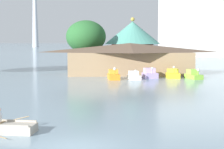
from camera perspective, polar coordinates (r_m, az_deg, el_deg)
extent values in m
plane|color=gray|center=(16.35, -6.03, -11.79)|extent=(2000.00, 2000.00, 0.00)
cube|color=#ADA393|center=(19.84, -17.01, -8.24)|extent=(3.54, 1.80, 0.47)
cube|color=#ADA393|center=(20.28, -16.37, -7.10)|extent=(3.18, 0.65, 0.10)
cylinder|color=tan|center=(21.22, -15.50, -7.02)|extent=(1.83, 0.36, 0.50)
cube|color=orange|center=(45.08, 0.26, -0.35)|extent=(1.54, 2.72, 0.71)
cube|color=gold|center=(45.34, 0.21, 0.50)|extent=(1.22, 1.27, 0.58)
cylinder|color=orange|center=(43.99, 0.43, 0.33)|extent=(0.14, 0.14, 0.54)
sphere|color=white|center=(43.95, 0.43, 0.92)|extent=(0.37, 0.37, 0.37)
cube|color=white|center=(45.37, 3.55, -0.42)|extent=(1.55, 2.86, 0.55)
cube|color=white|center=(45.66, 3.48, 0.28)|extent=(1.23, 1.33, 0.51)
cylinder|color=white|center=(44.24, 3.82, 0.09)|extent=(0.14, 0.14, 0.46)
sphere|color=white|center=(44.21, 3.82, 0.58)|extent=(0.30, 0.30, 0.30)
cube|color=#B299D8|center=(47.14, 6.12, -0.14)|extent=(1.97, 2.46, 0.69)
cube|color=#C8ADF0|center=(47.34, 6.03, 0.69)|extent=(1.54, 1.21, 0.64)
cylinder|color=#B299D8|center=(46.23, 6.45, 0.50)|extent=(0.14, 0.14, 0.53)
sphere|color=white|center=(46.20, 6.46, 1.00)|extent=(0.28, 0.28, 0.28)
cube|color=yellow|center=(47.62, 9.75, -0.15)|extent=(1.84, 2.40, 0.67)
cube|color=yellow|center=(47.85, 9.72, 0.60)|extent=(1.50, 1.13, 0.54)
cylinder|color=yellow|center=(46.66, 9.91, 0.57)|extent=(0.14, 0.14, 0.69)
sphere|color=white|center=(46.62, 9.92, 1.17)|extent=(0.28, 0.28, 0.28)
cube|color=#8CCC3F|center=(46.90, 13.01, -0.34)|extent=(1.96, 2.83, 0.59)
cube|color=#A0E24F|center=(47.12, 12.82, 0.45)|extent=(1.39, 1.42, 0.64)
cylinder|color=#8CCC3F|center=(45.97, 13.68, 0.21)|extent=(0.14, 0.14, 0.48)
sphere|color=white|center=(45.94, 13.69, 0.72)|extent=(0.35, 0.35, 0.35)
cube|color=#9E7F5B|center=(51.97, 2.88, 1.81)|extent=(17.60, 6.69, 3.26)
pyramid|color=brown|center=(51.88, 2.89, 4.34)|extent=(19.01, 7.70, 1.33)
cylinder|color=#993328|center=(61.86, 3.31, 2.89)|extent=(7.26, 7.26, 4.39)
cone|color=teal|center=(61.82, 3.33, 6.73)|extent=(9.68, 9.68, 3.89)
sphere|color=#B7993D|center=(61.92, 3.34, 8.85)|extent=(0.70, 0.70, 0.70)
cylinder|color=brown|center=(57.97, -4.17, 2.03)|extent=(0.72, 0.72, 2.99)
ellipsoid|color=#28602D|center=(57.88, -4.20, 6.11)|extent=(6.46, 6.46, 5.25)
cube|color=silver|center=(121.31, 14.27, 8.95)|extent=(26.50, 13.98, 25.71)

